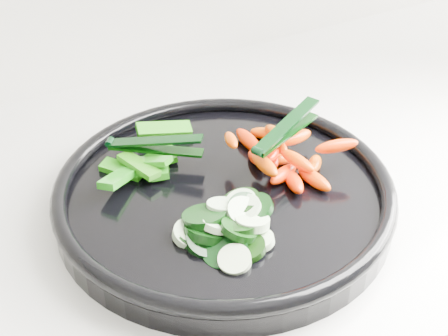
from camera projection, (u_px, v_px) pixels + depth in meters
veggie_tray at (224, 194)px, 0.69m from camera, size 0.38×0.38×0.04m
cucumber_pile at (223, 226)px, 0.62m from camera, size 0.12×0.11×0.04m
carrot_pile at (282, 154)px, 0.71m from camera, size 0.13×0.15×0.05m
pepper_pile at (145, 161)px, 0.72m from camera, size 0.15×0.11×0.03m
tong_carrot at (285, 130)px, 0.69m from camera, size 0.11×0.06×0.02m
tong_pepper at (153, 145)px, 0.71m from camera, size 0.10×0.08×0.02m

